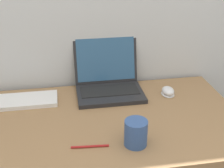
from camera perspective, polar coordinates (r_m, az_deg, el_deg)
name	(u,v)px	position (r m, az deg, el deg)	size (l,w,h in m)	color
laptop	(108,80)	(1.55, -0.68, 0.76)	(0.32, 0.28, 0.26)	#232326
drink_cup	(136,132)	(1.17, 4.38, -8.83)	(0.09, 0.09, 0.10)	#33518C
computer_mouse	(168,91)	(1.56, 10.20, -1.34)	(0.06, 0.08, 0.04)	white
external_keyboard	(10,102)	(1.53, -18.10, -3.11)	(0.43, 0.14, 0.02)	silver
pen	(90,146)	(1.19, -4.05, -11.31)	(0.14, 0.02, 0.01)	#A51E1E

